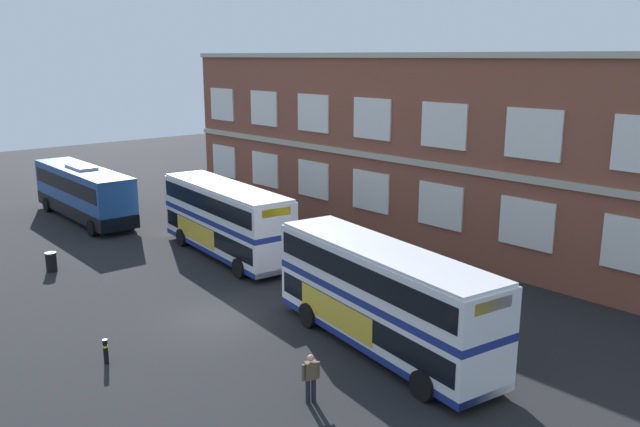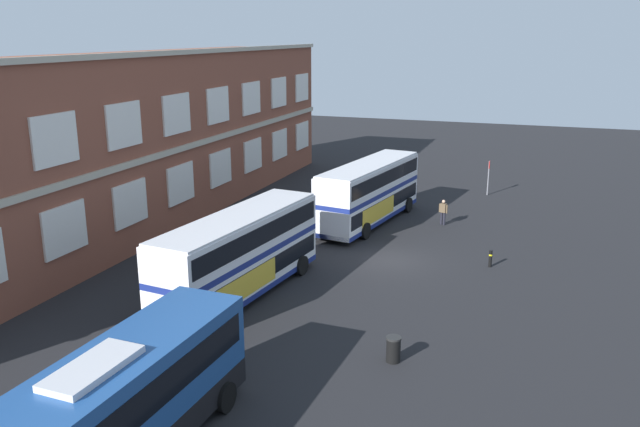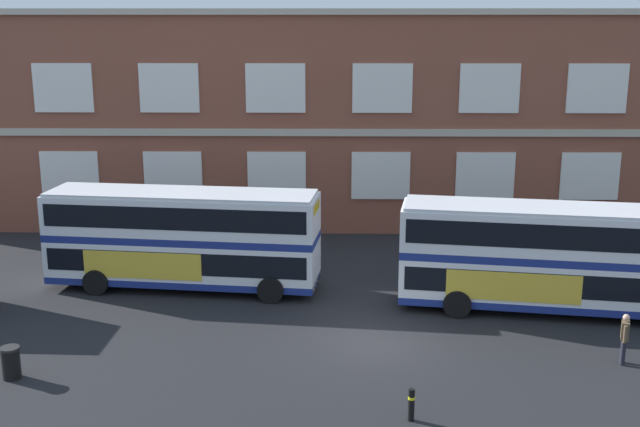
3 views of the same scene
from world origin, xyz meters
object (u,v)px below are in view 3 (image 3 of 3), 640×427
object	(u,v)px
double_decker_middle	(548,257)
waiting_passenger	(624,337)
station_litter_bin	(11,363)
double_decker_near	(183,238)
safety_bollard_east	(411,404)

from	to	relation	value
double_decker_middle	waiting_passenger	xyz separation A→B (m)	(1.25, -4.73, -1.22)
station_litter_bin	double_decker_near	bearing A→B (deg)	65.65
station_litter_bin	safety_bollard_east	world-z (taller)	station_litter_bin
double_decker_middle	waiting_passenger	distance (m)	5.04
double_decker_middle	waiting_passenger	world-z (taller)	double_decker_middle
double_decker_near	waiting_passenger	xyz separation A→B (m)	(15.44, -7.15, -1.22)
waiting_passenger	double_decker_near	bearing A→B (deg)	155.14
double_decker_middle	safety_bollard_east	bearing A→B (deg)	-124.84
station_litter_bin	safety_bollard_east	distance (m)	12.35
double_decker_near	double_decker_middle	xyz separation A→B (m)	(14.19, -2.42, 0.00)
station_litter_bin	safety_bollard_east	size ratio (longest dim) A/B	1.08
waiting_passenger	double_decker_middle	bearing A→B (deg)	104.79
double_decker_middle	waiting_passenger	bearing A→B (deg)	-75.21
waiting_passenger	station_litter_bin	size ratio (longest dim) A/B	1.65
waiting_passenger	safety_bollard_east	bearing A→B (deg)	-152.20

